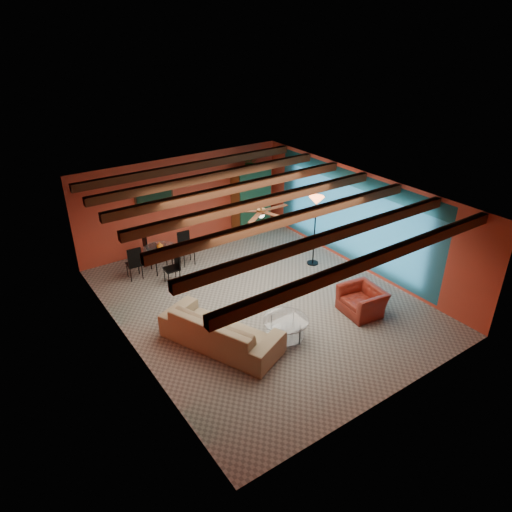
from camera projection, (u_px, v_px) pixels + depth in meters
room at (258, 210)px, 10.40m from camera, size 6.52×8.01×2.71m
sofa at (221, 329)px, 9.73m from camera, size 1.97×2.80×0.76m
armchair at (362, 301)px, 10.83m from camera, size 0.96×1.06×0.63m
coffee_table at (285, 329)px, 9.95m from camera, size 1.28×1.28×0.50m
dining_table at (161, 255)px, 12.53m from camera, size 1.93×1.93×0.95m
armoire at (251, 201)px, 14.76m from camera, size 1.14×0.57×1.98m
floor_lamp at (315, 231)px, 12.66m from camera, size 0.49×0.49×2.01m
ceiling_fan at (261, 211)px, 10.32m from camera, size 1.50×1.50×0.44m
painting at (154, 198)px, 13.09m from camera, size 1.05×0.03×0.65m
potted_plant at (250, 162)px, 14.19m from camera, size 0.58×0.55×0.51m
vase at (159, 236)px, 12.27m from camera, size 0.22×0.22×0.18m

